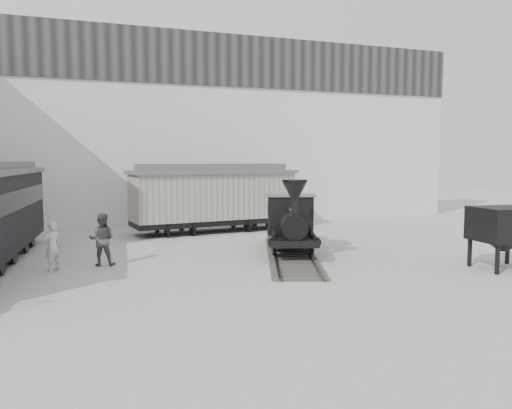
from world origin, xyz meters
name	(u,v)px	position (x,y,z in m)	size (l,w,h in m)	color
ground	(287,277)	(0.00, 0.00, 0.00)	(90.00, 90.00, 0.00)	#9E9E9B
north_wall	(191,130)	(0.00, 14.98, 5.55)	(34.00, 2.51, 11.00)	silver
locomotive	(290,226)	(1.68, 3.68, 1.09)	(4.43, 8.50, 2.96)	#3C3932
boxcar	(214,196)	(0.31, 10.72, 1.86)	(8.96, 3.80, 3.56)	black
visitor_a	(52,246)	(-7.13, 3.33, 0.84)	(0.61, 0.40, 1.68)	beige
visitor_b	(102,239)	(-5.53, 3.75, 0.93)	(0.91, 0.71, 1.86)	#434343
coal_hopper	(504,229)	(7.45, -1.33, 1.39)	(2.05, 1.72, 2.13)	black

